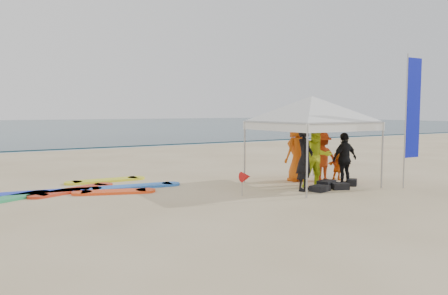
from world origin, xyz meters
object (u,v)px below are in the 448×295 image
object	(u,v)px
person_yellow	(317,156)
marker_pennant	(246,177)
canopy_tent	(312,96)
person_black_a	(305,158)
person_orange_b	(298,151)
person_orange_a	(322,158)
surfboard_spread	(81,190)
feather_flag	(412,110)
person_seated	(337,166)
person_black_b	(345,159)

from	to	relation	value
person_yellow	marker_pennant	bearing A→B (deg)	-165.69
person_yellow	canopy_tent	bearing A→B (deg)	86.20
person_black_a	person_orange_b	xyz separation A→B (m)	(0.96, 1.42, 0.04)
person_orange_a	surfboard_spread	size ratio (longest dim) A/B	0.30
feather_flag	person_yellow	bearing A→B (deg)	150.79
person_yellow	person_seated	xyz separation A→B (m)	(1.64, 0.79, -0.47)
feather_flag	marker_pennant	world-z (taller)	feather_flag
feather_flag	person_black_a	bearing A→B (deg)	157.92
person_black_b	person_yellow	bearing A→B (deg)	-7.01
canopy_tent	surfboard_spread	bearing A→B (deg)	157.04
marker_pennant	surfboard_spread	size ratio (longest dim) A/B	0.12
person_yellow	person_orange_a	world-z (taller)	person_yellow
person_black_a	surfboard_spread	distance (m)	6.38
person_yellow	marker_pennant	distance (m)	2.43
canopy_tent	person_black_b	bearing A→B (deg)	-34.44
canopy_tent	feather_flag	distance (m)	2.90
person_orange_a	person_black_a	bearing A→B (deg)	42.83
person_black_a	surfboard_spread	world-z (taller)	person_black_a
person_orange_a	surfboard_spread	distance (m)	7.20
marker_pennant	canopy_tent	bearing A→B (deg)	6.82
canopy_tent	feather_flag	bearing A→B (deg)	-38.92
person_yellow	person_orange_b	bearing A→B (deg)	91.28
person_black_b	person_seated	world-z (taller)	person_black_b
feather_flag	marker_pennant	size ratio (longest dim) A/B	6.07
person_orange_a	person_black_b	xyz separation A→B (m)	(0.35, -0.60, 0.00)
canopy_tent	marker_pennant	xyz separation A→B (m)	(-2.56, -0.31, -2.18)
person_seated	feather_flag	xyz separation A→B (m)	(0.78, -2.14, 1.83)
surfboard_spread	person_seated	bearing A→B (deg)	-16.67
person_seated	canopy_tent	size ratio (longest dim) A/B	0.22
canopy_tent	feather_flag	size ratio (longest dim) A/B	1.05
person_black_a	person_orange_b	size ratio (longest dim) A/B	0.96
person_black_b	canopy_tent	distance (m)	2.13
canopy_tent	marker_pennant	size ratio (longest dim) A/B	6.38
marker_pennant	surfboard_spread	bearing A→B (deg)	141.09
person_black_a	person_yellow	size ratio (longest dim) A/B	0.99
person_orange_b	surfboard_spread	world-z (taller)	person_orange_b
person_black_b	feather_flag	size ratio (longest dim) A/B	0.41
canopy_tent	surfboard_spread	size ratio (longest dim) A/B	0.76
feather_flag	marker_pennant	distance (m)	5.33
canopy_tent	marker_pennant	bearing A→B (deg)	-173.18
person_black_a	person_black_b	distance (m)	1.59
person_orange_b	feather_flag	distance (m)	3.58
person_black_a	person_yellow	distance (m)	0.59
person_black_a	person_orange_b	bearing A→B (deg)	26.89
person_orange_b	surfboard_spread	bearing A→B (deg)	-23.70
person_black_b	person_orange_b	distance (m)	1.54
person_black_a	marker_pennant	size ratio (longest dim) A/B	2.88
person_yellow	person_orange_a	bearing A→B (deg)	54.25
person_orange_b	feather_flag	world-z (taller)	feather_flag
person_seated	surfboard_spread	world-z (taller)	person_seated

